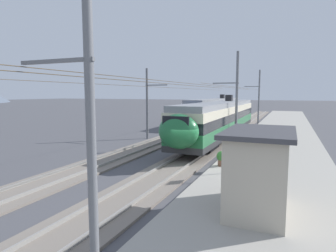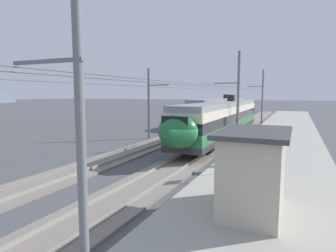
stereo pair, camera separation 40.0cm
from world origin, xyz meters
TOP-DOWN VIEW (x-y plane):
  - ground_plane at (0.00, 0.00)m, footprint 400.00×400.00m
  - platform_slab at (0.00, -4.61)m, footprint 120.00×6.85m
  - track_near at (0.00, 1.12)m, footprint 120.00×3.00m
  - track_far at (0.00, 6.12)m, footprint 120.00×3.00m
  - train_near_platform at (11.82, 1.12)m, footprint 25.08×2.96m
  - train_far_track at (30.29, 6.12)m, footprint 28.18×2.91m
  - catenary_mast_west at (-11.15, -0.78)m, footprint 46.91×2.35m
  - catenary_mast_mid at (9.09, -0.78)m, footprint 46.91×2.35m
  - catenary_mast_east at (28.16, -0.78)m, footprint 46.91×2.35m
  - catenary_mast_far_side at (9.42, 8.07)m, footprint 46.91×2.43m
  - platform_sign at (-1.33, -2.71)m, footprint 0.70×0.08m
  - passenger_walking at (-5.32, -3.75)m, footprint 0.53×0.22m
  - handbag_beside_passenger at (-4.75, -3.68)m, footprint 0.32×0.18m
  - handbag_near_sign at (-1.06, -3.14)m, footprint 0.32×0.18m
  - potted_plant_platform_edge at (-0.16, -1.74)m, footprint 0.63×0.63m
  - potted_plant_by_shelter at (1.91, -2.85)m, footprint 0.54×0.54m
  - platform_shelter at (-6.09, -4.42)m, footprint 3.91×2.38m

SIDE VIEW (x-z plane):
  - ground_plane at x=0.00m, z-range 0.00..0.00m
  - track_near at x=0.00m, z-range -0.07..0.21m
  - track_far at x=0.00m, z-range -0.07..0.21m
  - platform_slab at x=0.00m, z-range 0.00..0.38m
  - handbag_near_sign at x=-1.06m, z-range 0.32..0.70m
  - handbag_beside_passenger at x=-4.75m, z-range 0.32..0.74m
  - potted_plant_by_shelter at x=1.91m, z-range 0.42..1.15m
  - potted_plant_platform_edge at x=-0.16m, z-range 0.44..1.34m
  - passenger_walking at x=-5.32m, z-range 0.48..2.17m
  - platform_shelter at x=-6.09m, z-range 0.40..3.40m
  - platform_sign at x=-1.33m, z-range 0.92..3.25m
  - train_near_platform at x=11.82m, z-range 0.09..4.36m
  - train_far_track at x=30.29m, z-range 0.09..4.36m
  - catenary_mast_far_side at x=9.42m, z-range 0.20..7.44m
  - catenary_mast_east at x=28.16m, z-range 0.15..8.37m
  - catenary_mast_west at x=-11.15m, z-range 0.11..8.43m
  - catenary_mast_mid at x=9.09m, z-range 0.12..8.52m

